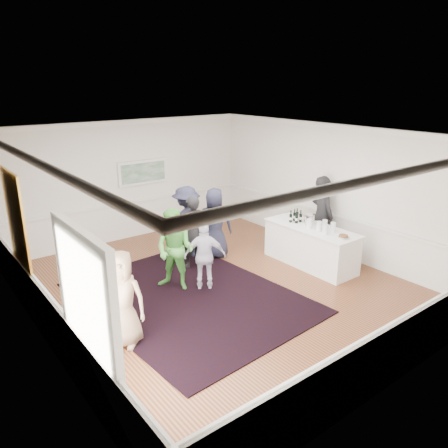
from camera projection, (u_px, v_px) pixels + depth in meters
floor at (218, 287)px, 9.24m from camera, size 8.00×8.00×0.00m
ceiling at (218, 134)px, 8.23m from camera, size 7.00×8.00×0.02m
wall_left at (36, 256)px, 6.71m from camera, size 0.02×8.00×3.20m
wall_right at (332, 190)px, 10.76m from camera, size 0.02×8.00×3.20m
wall_back at (129, 180)px, 11.74m from camera, size 7.00×0.02×3.20m
wall_front at (400, 286)px, 5.72m from camera, size 7.00×0.02×3.20m
wainscoting at (218, 265)px, 9.08m from camera, size 7.00×8.00×1.00m
mirror at (16, 222)px, 7.65m from camera, size 0.05×1.25×1.85m
doorway at (87, 316)px, 5.37m from camera, size 0.10×1.78×2.56m
landscape_painting at (143, 172)px, 11.88m from camera, size 1.44×0.06×0.66m
area_rug at (189, 297)px, 8.78m from camera, size 3.85×4.89×0.02m
serving_table at (310, 246)px, 10.23m from camera, size 0.88×2.32×0.94m
bartender at (322, 215)px, 10.78m from camera, size 0.58×0.79×1.99m
guest_tan at (121, 299)px, 7.01m from camera, size 0.94×0.94×1.65m
guest_green at (175, 250)px, 8.93m from camera, size 1.00×1.06×1.73m
guest_lilac at (205, 256)px, 8.97m from camera, size 0.91×0.78×1.46m
guest_dark_a at (187, 223)px, 10.53m from camera, size 1.24×0.82×1.79m
guest_dark_b at (192, 232)px, 10.00m from camera, size 0.66×0.46×1.71m
guest_navy at (215, 223)px, 10.59m from camera, size 1.01×0.93×1.73m
wine_bottles at (296, 215)px, 10.43m from camera, size 0.33×0.24×0.31m
juice_pitchers at (322, 226)px, 9.79m from camera, size 0.37×0.62×0.24m
ice_bucket at (310, 220)px, 10.23m from camera, size 0.26×0.26×0.25m
nut_bowl at (343, 237)px, 9.35m from camera, size 0.23×0.23×0.08m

